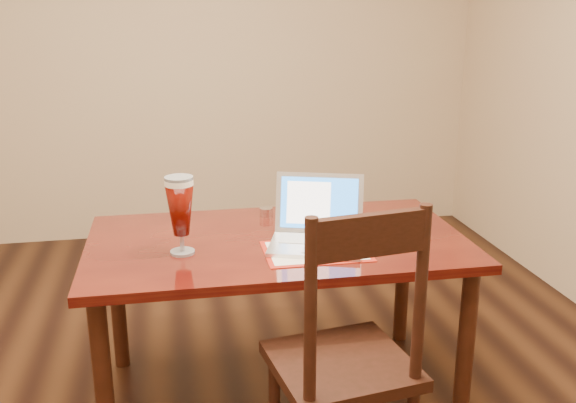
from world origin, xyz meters
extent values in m
cube|color=tan|center=(0.00, 2.50, 1.35)|extent=(4.50, 0.01, 2.70)
cube|color=#53140B|center=(0.41, 0.30, 0.71)|extent=(1.55, 0.88, 0.04)
cylinder|color=#34150D|center=(-0.29, -0.05, 0.34)|extent=(0.07, 0.07, 0.69)
cylinder|color=#34150D|center=(1.10, -0.07, 0.34)|extent=(0.07, 0.07, 0.69)
cylinder|color=#34150D|center=(-0.29, 0.66, 0.34)|extent=(0.07, 0.07, 0.69)
cylinder|color=#34150D|center=(1.11, 0.65, 0.34)|extent=(0.07, 0.07, 0.69)
cube|color=#A01D0E|center=(0.53, 0.12, 0.73)|extent=(0.41, 0.29, 0.00)
cube|color=silver|center=(0.53, 0.12, 0.73)|extent=(0.37, 0.25, 0.00)
cube|color=silver|center=(0.53, 0.15, 0.74)|extent=(0.42, 0.35, 0.02)
cube|color=#B3B3B7|center=(0.55, 0.20, 0.75)|extent=(0.32, 0.20, 0.00)
cube|color=#B2B2B6|center=(0.51, 0.08, 0.75)|extent=(0.11, 0.09, 0.00)
cube|color=silver|center=(0.58, 0.30, 0.87)|extent=(0.36, 0.18, 0.24)
cube|color=blue|center=(0.58, 0.29, 0.87)|extent=(0.32, 0.15, 0.20)
cube|color=white|center=(0.54, 0.31, 0.87)|extent=(0.19, 0.10, 0.17)
cylinder|color=silver|center=(0.02, 0.20, 0.73)|extent=(0.09, 0.09, 0.01)
cylinder|color=silver|center=(0.02, 0.20, 0.77)|extent=(0.02, 0.02, 0.07)
cylinder|color=white|center=(0.02, 0.20, 1.01)|extent=(0.11, 0.11, 0.02)
cylinder|color=silver|center=(0.02, 0.20, 1.03)|extent=(0.11, 0.11, 0.01)
cylinder|color=silver|center=(0.41, 0.59, 0.74)|extent=(0.06, 0.06, 0.04)
cylinder|color=silver|center=(0.51, 0.65, 0.74)|extent=(0.06, 0.06, 0.04)
cube|color=black|center=(0.52, -0.29, 0.47)|extent=(0.52, 0.50, 0.04)
cylinder|color=black|center=(0.68, -0.09, 0.22)|extent=(0.04, 0.04, 0.45)
cylinder|color=black|center=(0.37, -0.49, 0.78)|extent=(0.04, 0.04, 0.59)
cylinder|color=black|center=(0.73, -0.43, 0.78)|extent=(0.04, 0.04, 0.59)
cube|color=black|center=(0.55, -0.46, 1.00)|extent=(0.37, 0.09, 0.13)
camera|label=1|loc=(-0.02, -2.15, 1.64)|focal=40.00mm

